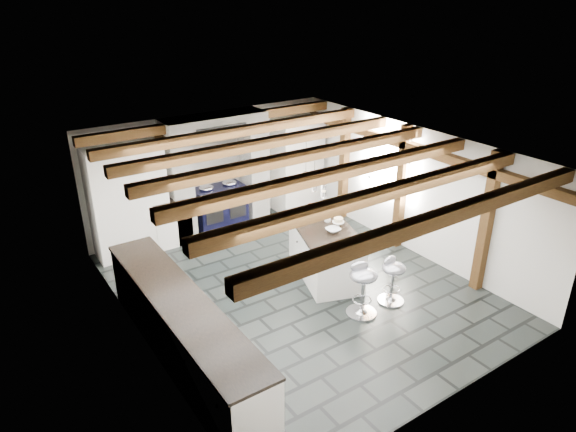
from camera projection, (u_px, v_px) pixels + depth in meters
ground at (297, 288)px, 8.30m from camera, size 6.00×6.00×0.00m
room_shell at (219, 207)px, 8.62m from camera, size 6.00×6.03×6.00m
range_cooker at (219, 207)px, 10.13m from camera, size 1.00×0.63×0.99m
kitchen_island at (325, 252)px, 8.52m from camera, size 1.37×1.88×1.11m
bar_stool_near at (393, 275)px, 7.76m from camera, size 0.40×0.40×0.75m
bar_stool_far at (363, 283)px, 7.44m from camera, size 0.51×0.51×0.84m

